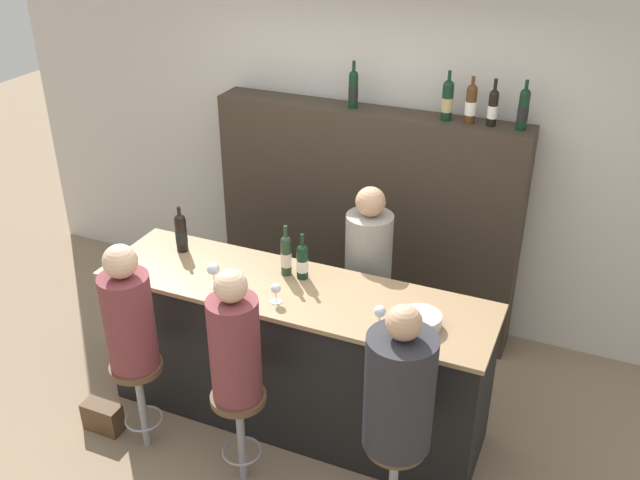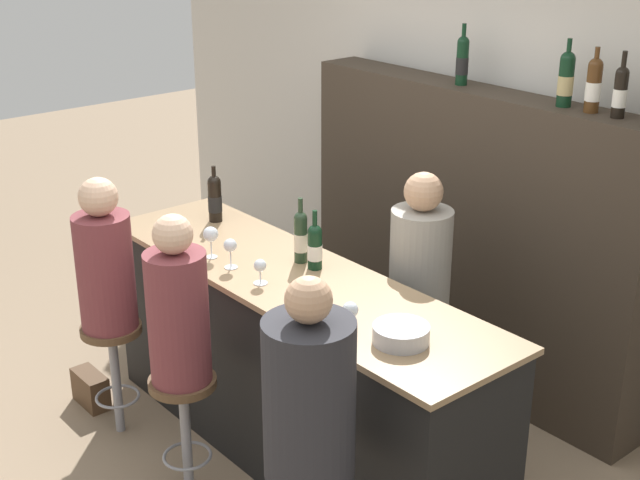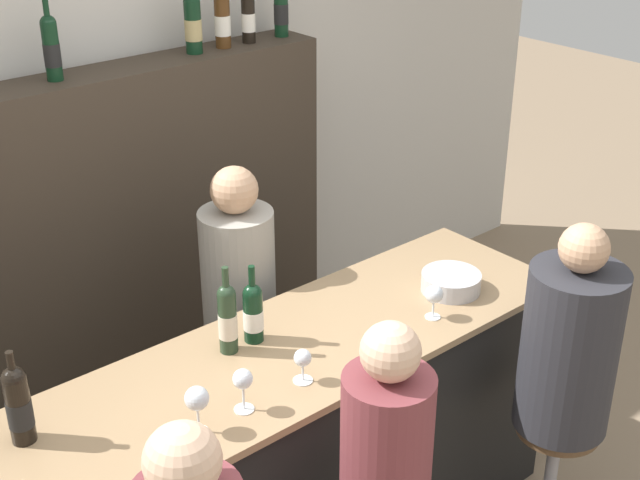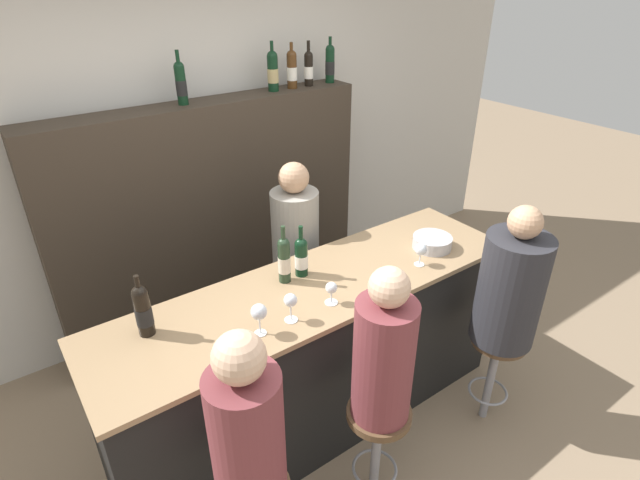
# 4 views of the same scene
# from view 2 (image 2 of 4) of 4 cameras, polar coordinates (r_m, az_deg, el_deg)

# --- Properties ---
(ground_plane) EXTENTS (16.00, 16.00, 0.00)m
(ground_plane) POSITION_cam_2_polar(r_m,az_deg,el_deg) (4.70, -4.75, -14.66)
(ground_plane) COLOR #8C755B
(wall_back) EXTENTS (6.40, 0.05, 2.60)m
(wall_back) POSITION_cam_2_polar(r_m,az_deg,el_deg) (5.27, 11.35, 4.97)
(wall_back) COLOR beige
(wall_back) RESTS_ON ground_plane
(bar_counter) EXTENTS (2.48, 0.68, 1.01)m
(bar_counter) POSITION_cam_2_polar(r_m,az_deg,el_deg) (4.58, -1.67, -8.06)
(bar_counter) COLOR black
(bar_counter) RESTS_ON ground_plane
(back_bar_cabinet) EXTENTS (2.32, 0.28, 1.76)m
(back_bar_cabinet) POSITION_cam_2_polar(r_m,az_deg,el_deg) (5.24, 9.46, 0.12)
(back_bar_cabinet) COLOR #382D23
(back_bar_cabinet) RESTS_ON ground_plane
(wine_bottle_counter_0) EXTENTS (0.08, 0.08, 0.32)m
(wine_bottle_counter_0) POSITION_cam_2_polar(r_m,az_deg,el_deg) (5.05, -6.75, 2.69)
(wine_bottle_counter_0) COLOR black
(wine_bottle_counter_0) RESTS_ON bar_counter
(wine_bottle_counter_1) EXTENTS (0.07, 0.07, 0.34)m
(wine_bottle_counter_1) POSITION_cam_2_polar(r_m,az_deg,el_deg) (4.46, -1.25, 0.25)
(wine_bottle_counter_1) COLOR #233823
(wine_bottle_counter_1) RESTS_ON bar_counter
(wine_bottle_counter_2) EXTENTS (0.07, 0.07, 0.31)m
(wine_bottle_counter_2) POSITION_cam_2_polar(r_m,az_deg,el_deg) (4.39, -0.31, -0.40)
(wine_bottle_counter_2) COLOR black
(wine_bottle_counter_2) RESTS_ON bar_counter
(wine_bottle_backbar_0) EXTENTS (0.07, 0.07, 0.33)m
(wine_bottle_backbar_0) POSITION_cam_2_polar(r_m,az_deg,el_deg) (5.04, 9.10, 11.32)
(wine_bottle_backbar_0) COLOR black
(wine_bottle_backbar_0) RESTS_ON back_bar_cabinet
(wine_bottle_backbar_1) EXTENTS (0.08, 0.08, 0.34)m
(wine_bottle_backbar_1) POSITION_cam_2_polar(r_m,az_deg,el_deg) (4.64, 15.47, 9.93)
(wine_bottle_backbar_1) COLOR black
(wine_bottle_backbar_1) RESTS_ON back_bar_cabinet
(wine_bottle_backbar_2) EXTENTS (0.07, 0.07, 0.32)m
(wine_bottle_backbar_2) POSITION_cam_2_polar(r_m,az_deg,el_deg) (4.55, 17.11, 9.48)
(wine_bottle_backbar_2) COLOR #4C2D14
(wine_bottle_backbar_2) RESTS_ON back_bar_cabinet
(wine_bottle_backbar_3) EXTENTS (0.07, 0.07, 0.32)m
(wine_bottle_backbar_3) POSITION_cam_2_polar(r_m,az_deg,el_deg) (4.48, 18.67, 9.00)
(wine_bottle_backbar_3) COLOR black
(wine_bottle_backbar_3) RESTS_ON back_bar_cabinet
(wine_glass_0) EXTENTS (0.08, 0.08, 0.17)m
(wine_glass_0) POSITION_cam_2_polar(r_m,az_deg,el_deg) (4.55, -7.01, 0.32)
(wine_glass_0) COLOR silver
(wine_glass_0) RESTS_ON bar_counter
(wine_glass_1) EXTENTS (0.07, 0.07, 0.15)m
(wine_glass_1) POSITION_cam_2_polar(r_m,az_deg,el_deg) (4.42, -5.77, -0.43)
(wine_glass_1) COLOR silver
(wine_glass_1) RESTS_ON bar_counter
(wine_glass_2) EXTENTS (0.07, 0.07, 0.12)m
(wine_glass_2) POSITION_cam_2_polar(r_m,az_deg,el_deg) (4.24, -3.85, -1.73)
(wine_glass_2) COLOR silver
(wine_glass_2) RESTS_ON bar_counter
(wine_glass_3) EXTENTS (0.07, 0.07, 0.14)m
(wine_glass_3) POSITION_cam_2_polar(r_m,az_deg,el_deg) (3.78, 1.95, -4.55)
(wine_glass_3) COLOR silver
(wine_glass_3) RESTS_ON bar_counter
(metal_bowl) EXTENTS (0.24, 0.24, 0.08)m
(metal_bowl) POSITION_cam_2_polar(r_m,az_deg,el_deg) (3.74, 5.21, -6.01)
(metal_bowl) COLOR #B7B7BC
(metal_bowl) RESTS_ON bar_counter
(bar_stool_left) EXTENTS (0.32, 0.32, 0.64)m
(bar_stool_left) POSITION_cam_2_polar(r_m,az_deg,el_deg) (4.88, -13.10, -6.94)
(bar_stool_left) COLOR gray
(bar_stool_left) RESTS_ON ground_plane
(guest_seated_left) EXTENTS (0.29, 0.29, 0.81)m
(guest_seated_left) POSITION_cam_2_polar(r_m,az_deg,el_deg) (4.66, -13.62, -1.42)
(guest_seated_left) COLOR brown
(guest_seated_left) RESTS_ON bar_stool_left
(bar_stool_middle) EXTENTS (0.32, 0.32, 0.64)m
(bar_stool_middle) POSITION_cam_2_polar(r_m,az_deg,el_deg) (4.34, -8.70, -10.48)
(bar_stool_middle) COLOR gray
(bar_stool_middle) RESTS_ON ground_plane
(guest_seated_middle) EXTENTS (0.28, 0.28, 0.82)m
(guest_seated_middle) POSITION_cam_2_polar(r_m,az_deg,el_deg) (4.09, -9.10, -4.40)
(guest_seated_middle) COLOR brown
(guest_seated_middle) RESTS_ON bar_stool_middle
(guest_seated_right) EXTENTS (0.36, 0.36, 0.84)m
(guest_seated_right) POSITION_cam_2_polar(r_m,az_deg,el_deg) (3.41, -0.71, -9.83)
(guest_seated_right) COLOR #28282D
(guest_seated_right) RESTS_ON bar_stool_right
(bartender) EXTENTS (0.32, 0.32, 1.48)m
(bartender) POSITION_cam_2_polar(r_m,az_deg,el_deg) (4.69, 6.28, -5.00)
(bartender) COLOR gray
(bartender) RESTS_ON ground_plane
(handbag) EXTENTS (0.26, 0.12, 0.20)m
(handbag) POSITION_cam_2_polar(r_m,az_deg,el_deg) (5.34, -14.46, -9.21)
(handbag) COLOR #513823
(handbag) RESTS_ON ground_plane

